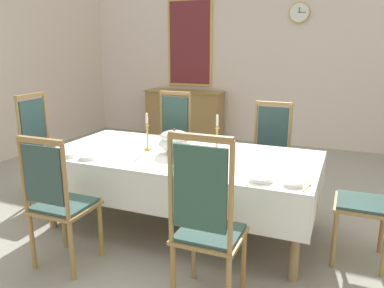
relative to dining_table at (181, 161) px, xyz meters
name	(u,v)px	position (x,y,z in m)	size (l,w,h in m)	color
ground	(188,221)	(0.00, 0.15, -0.68)	(6.77, 6.88, 0.04)	gray
back_wall	(267,57)	(0.00, 3.63, 0.85)	(6.77, 0.08, 3.02)	silver
dining_table	(181,161)	(0.00, 0.00, 0.00)	(2.48, 1.20, 0.73)	#956F46
tablecloth	(181,163)	(0.00, 0.00, -0.01)	(2.50, 1.22, 0.36)	white
chair_south_a	(58,200)	(-0.58, -1.00, -0.10)	(0.44, 0.42, 1.08)	#997C48
chair_north_a	(171,139)	(-0.58, 1.01, -0.07)	(0.44, 0.42, 1.17)	#957A4A
chair_south_b	(206,222)	(0.63, -1.01, -0.05)	(0.44, 0.42, 1.22)	#95754A
chair_north_b	(269,151)	(0.63, 1.00, -0.09)	(0.44, 0.42, 1.10)	#9A6D4C
chair_head_west	(44,149)	(-1.65, 0.00, -0.05)	(0.42, 0.44, 1.21)	#A07B43
chair_head_east	(372,197)	(1.64, 0.00, -0.10)	(0.42, 0.44, 1.08)	olive
soup_tureen	(174,141)	(-0.07, 0.00, 0.19)	(0.30, 0.30, 0.23)	white
candlestick_west	(147,135)	(-0.35, 0.00, 0.22)	(0.07, 0.07, 0.36)	gold
candlestick_east	(217,140)	(0.35, 0.00, 0.23)	(0.07, 0.07, 0.39)	gold
bowl_near_left	(68,155)	(-0.90, -0.49, 0.09)	(0.15, 0.15, 0.04)	white
bowl_near_right	(293,183)	(1.08, -0.46, 0.09)	(0.14, 0.14, 0.03)	white
bowl_far_left	(88,157)	(-0.69, -0.47, 0.09)	(0.16, 0.16, 0.03)	white
bowl_far_right	(261,178)	(0.85, -0.44, 0.09)	(0.18, 0.18, 0.03)	white
spoon_primary	(60,154)	(-1.01, -0.46, 0.08)	(0.06, 0.18, 0.01)	gold
spoon_secondary	(308,186)	(1.19, -0.43, 0.08)	(0.05, 0.18, 0.01)	gold
sideboard	(185,115)	(-1.41, 3.32, -0.21)	(1.44, 0.48, 0.90)	#9B7743
mounted_clock	(299,13)	(0.51, 3.56, 1.56)	(0.33, 0.06, 0.33)	#D1B251
framed_painting	(190,43)	(-1.41, 3.57, 1.08)	(0.87, 0.05, 1.55)	#D1B251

